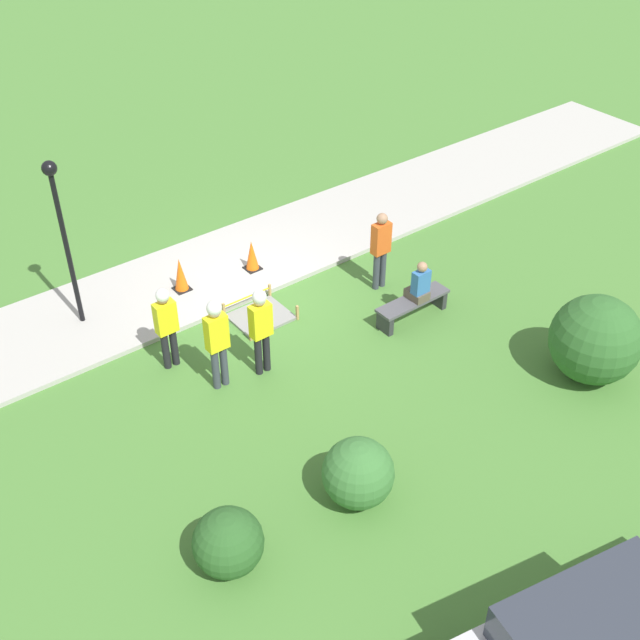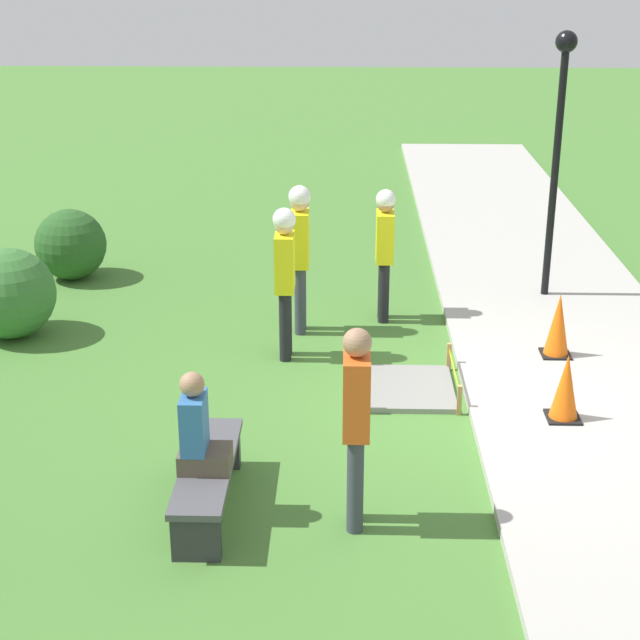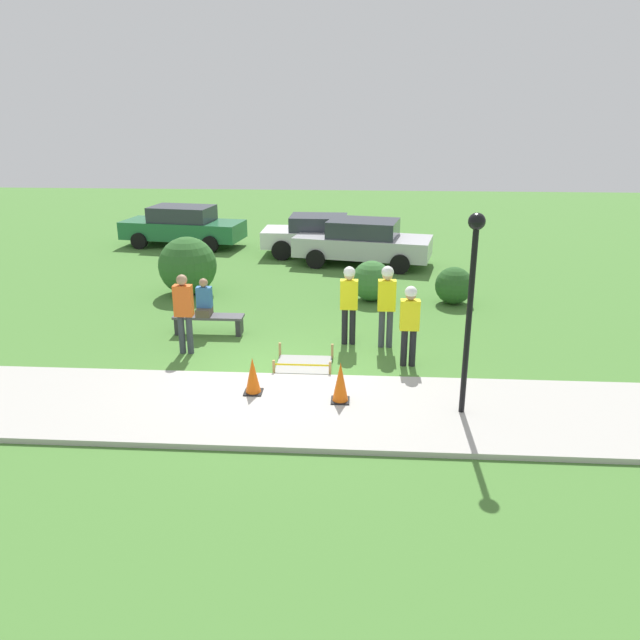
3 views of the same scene
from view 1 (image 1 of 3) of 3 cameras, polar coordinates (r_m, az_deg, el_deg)
name	(u,v)px [view 1 (image 1 of 3)]	position (r m, az deg, el deg)	size (l,w,h in m)	color
ground_plane	(260,298)	(17.10, -4.26, 1.57)	(60.00, 60.00, 0.00)	#477A33
sidewalk	(224,267)	(18.10, -6.83, 3.77)	(28.00, 2.87, 0.10)	#ADAAA3
wet_concrete_patch	(261,317)	(16.50, -4.24, 0.24)	(1.20, 1.04, 0.33)	gray
traffic_cone_near_patch	(252,255)	(17.70, -4.87, 4.61)	(0.34, 0.34, 0.71)	black
traffic_cone_far_patch	(180,274)	(17.19, -9.90, 3.21)	(0.34, 0.34, 0.76)	black
park_bench	(413,305)	(16.40, 6.60, 1.07)	(1.68, 0.44, 0.46)	#2D2D33
person_seated_on_bench	(420,285)	(16.15, 7.09, 2.51)	(0.36, 0.44, 0.89)	brown
worker_supervisor	(166,321)	(14.92, -10.89, -0.10)	(0.40, 0.25, 1.75)	black
worker_assistant	(261,324)	(14.51, -4.23, -0.30)	(0.40, 0.26, 1.84)	black
worker_trainee	(217,336)	(14.24, -7.35, -1.13)	(0.40, 0.27, 1.89)	#383D47
bystander_in_orange_shirt	(381,246)	(16.90, 4.34, 5.26)	(0.40, 0.24, 1.80)	#383D47
lamppost_near	(61,219)	(15.74, -17.97, 6.83)	(0.28, 0.28, 3.51)	black
shrub_rounded_near	(595,340)	(15.39, 18.99, -1.32)	(1.68, 1.68, 1.68)	#2D6028
shrub_rounded_mid	(228,542)	(11.84, -6.55, -15.44)	(1.03, 1.03, 1.03)	#285623
shrub_rounded_far	(358,473)	(12.55, 2.73, -10.82)	(1.14, 1.14, 1.14)	#387033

